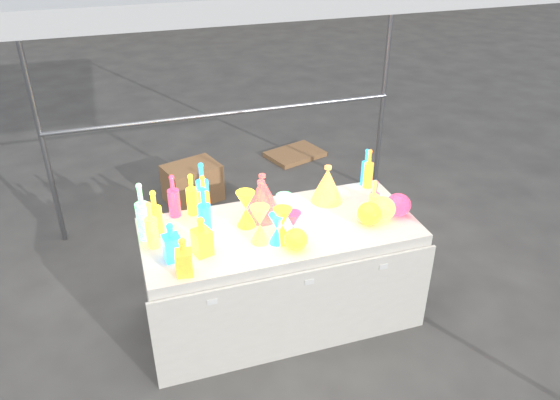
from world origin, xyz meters
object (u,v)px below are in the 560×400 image
object	(u,v)px
decanter_0	(202,236)
hourglass_0	(283,225)
cardboard_box_closed	(192,183)
bottle_0	(192,194)
display_table	(280,273)
lampshade_0	(261,199)
globe_0	(296,240)

from	to	relation	value
decanter_0	hourglass_0	bearing A→B (deg)	-19.12
cardboard_box_closed	bottle_0	distance (m)	1.68
display_table	bottle_0	world-z (taller)	bottle_0
lampshade_0	hourglass_0	bearing A→B (deg)	-64.01
cardboard_box_closed	hourglass_0	size ratio (longest dim) A/B	2.15
globe_0	lampshade_0	bearing A→B (deg)	102.73
bottle_0	lampshade_0	size ratio (longest dim) A/B	1.09
globe_0	cardboard_box_closed	bearing A→B (deg)	98.42
bottle_0	lampshade_0	distance (m)	0.47
display_table	hourglass_0	xyz separation A→B (m)	(-0.04, -0.16, 0.49)
display_table	globe_0	world-z (taller)	globe_0
cardboard_box_closed	lampshade_0	distance (m)	1.85
display_table	hourglass_0	bearing A→B (deg)	-103.42
display_table	cardboard_box_closed	distance (m)	1.89
display_table	bottle_0	size ratio (longest dim) A/B	6.13
cardboard_box_closed	hourglass_0	xyz separation A→B (m)	(0.26, -2.01, 0.68)
cardboard_box_closed	hourglass_0	world-z (taller)	hourglass_0
decanter_0	cardboard_box_closed	bearing A→B (deg)	66.50
hourglass_0	globe_0	distance (m)	0.13
lampshade_0	display_table	bearing A→B (deg)	-44.63
hourglass_0	globe_0	bearing A→B (deg)	-63.14
decanter_0	globe_0	xyz separation A→B (m)	(0.55, -0.12, -0.07)
display_table	lampshade_0	size ratio (longest dim) A/B	6.68
decanter_0	lampshade_0	xyz separation A→B (m)	(0.46, 0.30, 0.01)
cardboard_box_closed	globe_0	size ratio (longest dim) A/B	3.36
display_table	globe_0	xyz separation A→B (m)	(0.01, -0.26, 0.44)
cardboard_box_closed	lampshade_0	xyz separation A→B (m)	(0.22, -1.70, 0.70)
bottle_0	lampshade_0	world-z (taller)	bottle_0
bottle_0	cardboard_box_closed	bearing A→B (deg)	82.00
cardboard_box_closed	display_table	bearing A→B (deg)	-97.88
display_table	cardboard_box_closed	world-z (taller)	display_table
hourglass_0	lampshade_0	size ratio (longest dim) A/B	0.86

